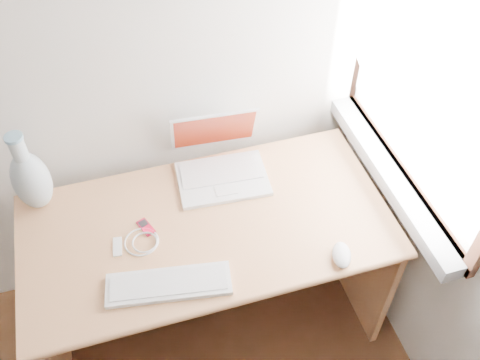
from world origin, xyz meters
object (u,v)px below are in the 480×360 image
object	(u,v)px
vase	(31,179)
external_keyboard	(169,284)
laptop	(219,163)
desk	(204,239)

from	to	relation	value
vase	external_keyboard	bearing A→B (deg)	-51.39
external_keyboard	vase	size ratio (longest dim) A/B	1.23
laptop	vase	world-z (taller)	vase
desk	external_keyboard	size ratio (longest dim) A/B	3.15
desk	laptop	size ratio (longest dim) A/B	3.71
external_keyboard	vase	world-z (taller)	vase
laptop	vase	distance (m)	0.71
desk	external_keyboard	bearing A→B (deg)	-121.33
laptop	external_keyboard	distance (m)	0.56
desk	vase	distance (m)	0.71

